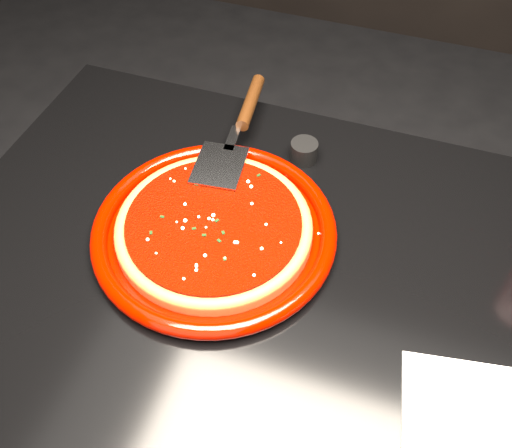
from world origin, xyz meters
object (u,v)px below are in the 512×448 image
(plate, at_px, (214,230))
(pizza_server, at_px, (238,129))
(ramekin, at_px, (304,151))
(table, at_px, (292,392))

(plate, bearing_deg, pizza_server, 99.74)
(pizza_server, distance_m, ramekin, 0.12)
(table, xyz_separation_m, plate, (-0.16, 0.05, 0.39))
(plate, relative_size, pizza_server, 1.12)
(table, bearing_deg, pizza_server, 128.05)
(pizza_server, bearing_deg, table, -58.68)
(table, bearing_deg, ramekin, 106.26)
(plate, xyz_separation_m, pizza_server, (-0.03, 0.20, 0.03))
(pizza_server, height_order, ramekin, pizza_server)
(table, bearing_deg, plate, 162.88)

